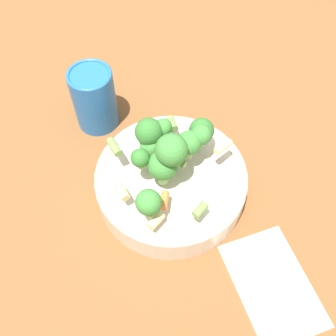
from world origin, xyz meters
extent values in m
plane|color=brown|center=(0.00, 0.00, 0.00)|extent=(3.00, 3.00, 0.00)
cylinder|color=beige|center=(0.00, 0.00, 0.02)|extent=(0.24, 0.24, 0.05)
torus|color=beige|center=(0.00, 0.00, 0.05)|extent=(0.24, 0.24, 0.01)
cylinder|color=#8CB766|center=(0.01, -0.01, 0.07)|extent=(0.02, 0.02, 0.02)
sphere|color=#3D8438|center=(0.01, -0.01, 0.10)|extent=(0.04, 0.04, 0.04)
cylinder|color=#8CB766|center=(0.08, -0.03, 0.08)|extent=(0.01, 0.01, 0.02)
sphere|color=#3D8438|center=(0.08, -0.03, 0.10)|extent=(0.04, 0.04, 0.04)
cylinder|color=#8CB766|center=(-0.03, 0.04, 0.09)|extent=(0.01, 0.01, 0.01)
sphere|color=#3D8438|center=(-0.03, 0.04, 0.11)|extent=(0.03, 0.03, 0.03)
cylinder|color=#8CB766|center=(-0.05, 0.05, 0.07)|extent=(0.01, 0.01, 0.01)
sphere|color=#33722D|center=(-0.05, 0.05, 0.10)|extent=(0.04, 0.04, 0.04)
cylinder|color=#8CB766|center=(-0.03, -0.01, 0.07)|extent=(0.01, 0.01, 0.01)
sphere|color=#479342|center=(-0.03, -0.01, 0.09)|extent=(0.03, 0.03, 0.03)
cylinder|color=#8CB766|center=(0.01, -0.04, 0.09)|extent=(0.01, 0.01, 0.01)
sphere|color=#33722D|center=(0.01, -0.04, 0.11)|extent=(0.03, 0.03, 0.03)
cylinder|color=#8CB766|center=(-0.05, -0.01, 0.09)|extent=(0.01, 0.01, 0.01)
sphere|color=#3D8438|center=(-0.05, -0.01, 0.10)|extent=(0.03, 0.03, 0.03)
cylinder|color=#8CB766|center=(-0.02, 0.03, 0.08)|extent=(0.01, 0.01, 0.02)
sphere|color=#3D8438|center=(-0.02, 0.03, 0.10)|extent=(0.04, 0.04, 0.04)
cylinder|color=#8CB766|center=(-0.03, -0.03, 0.06)|extent=(0.01, 0.01, 0.01)
sphere|color=#479342|center=(-0.03, -0.03, 0.09)|extent=(0.04, 0.04, 0.04)
cylinder|color=#8CB766|center=(-0.04, -0.03, 0.08)|extent=(0.01, 0.01, 0.02)
sphere|color=#33722D|center=(-0.04, -0.03, 0.10)|extent=(0.04, 0.04, 0.04)
cylinder|color=#8CB766|center=(0.01, 0.00, 0.10)|extent=(0.02, 0.02, 0.02)
sphere|color=#3D8438|center=(0.01, 0.00, 0.13)|extent=(0.05, 0.05, 0.05)
cylinder|color=#729E4C|center=(-0.08, 0.00, 0.08)|extent=(0.03, 0.02, 0.01)
cylinder|color=#729E4C|center=(-0.02, -0.08, 0.09)|extent=(0.03, 0.03, 0.01)
cylinder|color=orange|center=(0.06, -0.01, 0.07)|extent=(0.03, 0.01, 0.01)
cylinder|color=beige|center=(0.01, -0.02, 0.09)|extent=(0.03, 0.03, 0.01)
cylinder|color=#729E4C|center=(-0.01, 0.01, 0.08)|extent=(0.03, 0.03, 0.01)
cylinder|color=beige|center=(0.09, -0.02, 0.07)|extent=(0.03, 0.03, 0.01)
cylinder|color=#729E4C|center=(-0.02, -0.04, 0.06)|extent=(0.02, 0.01, 0.01)
cylinder|color=#729E4C|center=(0.07, 0.04, 0.08)|extent=(0.03, 0.02, 0.01)
cylinder|color=beige|center=(-0.02, 0.08, 0.09)|extent=(0.03, 0.03, 0.01)
cylinder|color=beige|center=(0.05, -0.07, 0.08)|extent=(0.03, 0.03, 0.01)
cylinder|color=#2366B2|center=(-0.15, -0.13, 0.06)|extent=(0.08, 0.08, 0.11)
torus|color=#2366B2|center=(-0.15, -0.13, 0.11)|extent=(0.08, 0.08, 0.01)
cube|color=beige|center=(0.15, 0.15, 0.00)|extent=(0.18, 0.15, 0.01)
cylinder|color=silver|center=(0.19, 0.15, 0.01)|extent=(0.12, 0.05, 0.01)
ellipsoid|color=silver|center=(0.11, 0.12, 0.01)|extent=(0.04, 0.04, 0.01)
camera|label=1|loc=(0.32, 0.00, 0.56)|focal=42.00mm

